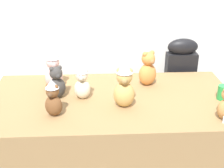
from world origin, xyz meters
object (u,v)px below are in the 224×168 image
instrument_case (179,88)px  teddy_bear_chestnut (53,98)px  teddy_bear_honey (124,86)px  teddy_bear_cream (82,82)px  teddy_bear_blush (53,70)px  party_cup_green (223,92)px  display_table (112,139)px  teddy_bear_ginger (148,69)px  teddy_bear_charcoal (57,83)px

instrument_case → teddy_bear_chestnut: bearing=-143.3°
teddy_bear_honey → teddy_bear_cream: teddy_bear_honey is taller
teddy_bear_chestnut → teddy_bear_blush: bearing=115.1°
party_cup_green → teddy_bear_chestnut: bearing=-172.0°
display_table → party_cup_green: (0.82, -0.05, 0.42)m
teddy_bear_cream → teddy_bear_chestnut: (-0.18, -0.24, -0.00)m
display_table → teddy_bear_cream: bearing=175.2°
teddy_bear_ginger → instrument_case: bearing=17.7°
instrument_case → party_cup_green: bearing=-78.3°
display_table → teddy_bear_blush: 0.72m
teddy_bear_charcoal → teddy_bear_chestnut: 0.26m
teddy_bear_charcoal → instrument_case: bearing=0.3°
display_table → instrument_case: 0.92m
display_table → teddy_bear_honey: size_ratio=5.59×
teddy_bear_honey → teddy_bear_ginger: 0.42m
display_table → teddy_bear_charcoal: 0.63m
teddy_bear_blush → teddy_bear_ginger: 0.75m
teddy_bear_ginger → teddy_bear_charcoal: teddy_bear_ginger is taller
teddy_bear_blush → teddy_bear_charcoal: bearing=-93.5°
instrument_case → teddy_bear_chestnut: instrument_case is taller
teddy_bear_blush → teddy_bear_ginger: (0.75, 0.01, -0.02)m
teddy_bear_chestnut → teddy_bear_cream: bearing=71.6°
teddy_bear_blush → teddy_bear_cream: bearing=-58.6°
teddy_bear_ginger → party_cup_green: bearing=-55.6°
teddy_bear_blush → teddy_bear_chestnut: teddy_bear_blush is taller
teddy_bear_cream → display_table: bearing=-1.5°
teddy_bear_blush → teddy_bear_honey: size_ratio=0.94×
display_table → teddy_bear_blush: bearing=153.8°
teddy_bear_honey → teddy_bear_charcoal: bearing=166.7°
teddy_bear_blush → teddy_bear_charcoal: size_ratio=1.23×
teddy_bear_chestnut → teddy_bear_ginger: bearing=51.7°
instrument_case → teddy_bear_chestnut: size_ratio=3.83×
teddy_bear_ginger → teddy_bear_cream: 0.56m
teddy_bear_honey → teddy_bear_cream: (-0.30, 0.14, -0.03)m
instrument_case → teddy_bear_chestnut: 1.41m
teddy_bear_blush → teddy_bear_charcoal: teddy_bear_blush is taller
display_table → teddy_bear_cream: teddy_bear_cream is taller
teddy_bear_chestnut → party_cup_green: teddy_bear_chestnut is taller
display_table → party_cup_green: bearing=-3.5°
teddy_bear_charcoal → teddy_bear_cream: size_ratio=0.95×
teddy_bear_honey → teddy_bear_chestnut: teddy_bear_honey is taller
instrument_case → teddy_bear_ginger: (-0.38, -0.37, 0.36)m
teddy_bear_honey → party_cup_green: 0.75m
teddy_bear_ginger → teddy_bear_charcoal: (-0.71, -0.19, -0.02)m
display_table → instrument_case: size_ratio=1.86×
teddy_bear_honey → display_table: bearing=128.4°
teddy_bear_ginger → teddy_bear_cream: bearing=175.3°
teddy_bear_chestnut → teddy_bear_honey: bearing=30.8°
instrument_case → teddy_bear_charcoal: bearing=-153.2°
instrument_case → teddy_bear_ginger: size_ratio=3.46×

